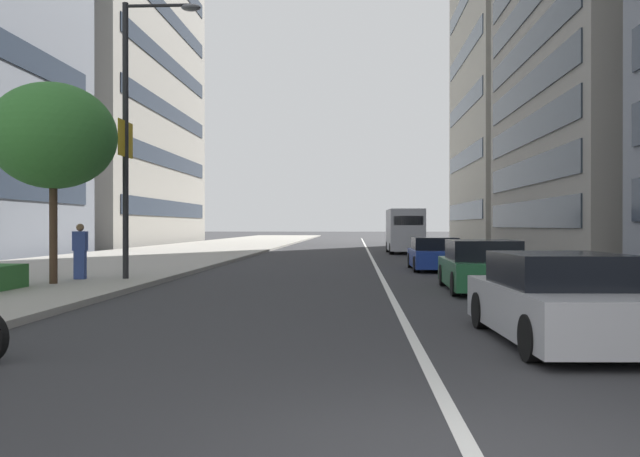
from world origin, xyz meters
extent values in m
cube|color=#A39E93|center=(30.00, 12.14, 0.07)|extent=(160.00, 10.66, 0.15)
cube|color=silver|center=(35.00, 0.00, 0.00)|extent=(110.00, 0.16, 0.01)
cube|color=#B7B7BC|center=(5.39, -2.16, 0.51)|extent=(4.41, 2.00, 0.71)
cube|color=black|center=(5.35, -2.16, 1.11)|extent=(2.26, 1.77, 0.50)
cylinder|color=black|center=(6.79, -1.27, 0.31)|extent=(0.63, 0.25, 0.62)
cylinder|color=black|center=(6.86, -2.92, 0.31)|extent=(0.63, 0.25, 0.62)
cylinder|color=black|center=(3.93, -1.39, 0.31)|extent=(0.63, 0.25, 0.62)
cube|color=#236038|center=(13.52, -2.51, 0.50)|extent=(4.58, 2.00, 0.69)
cube|color=black|center=(13.32, -2.50, 1.11)|extent=(2.43, 1.79, 0.54)
cylinder|color=black|center=(15.04, -1.70, 0.31)|extent=(0.63, 0.24, 0.62)
cylinder|color=black|center=(14.99, -3.41, 0.31)|extent=(0.63, 0.24, 0.62)
cylinder|color=black|center=(12.05, -1.61, 0.31)|extent=(0.63, 0.24, 0.62)
cylinder|color=black|center=(12.00, -3.32, 0.31)|extent=(0.63, 0.24, 0.62)
cube|color=navy|center=(22.08, -2.25, 0.48)|extent=(4.45, 1.85, 0.66)
cube|color=black|center=(22.03, -2.25, 1.06)|extent=(2.26, 1.69, 0.49)
cylinder|color=black|center=(23.55, -1.43, 0.31)|extent=(0.62, 0.22, 0.62)
cylinder|color=black|center=(23.54, -3.09, 0.31)|extent=(0.62, 0.22, 0.62)
cylinder|color=black|center=(20.62, -1.41, 0.31)|extent=(0.62, 0.22, 0.62)
cylinder|color=black|center=(20.61, -3.07, 0.31)|extent=(0.62, 0.22, 0.62)
cube|color=#B7B7BC|center=(38.15, -2.27, 1.51)|extent=(5.18, 2.18, 2.59)
cube|color=black|center=(35.59, -2.29, 2.08)|extent=(0.06, 1.78, 0.56)
cylinder|color=black|center=(39.89, -1.29, 0.36)|extent=(0.72, 0.27, 0.72)
cylinder|color=black|center=(39.91, -3.21, 0.36)|extent=(0.72, 0.27, 0.72)
cylinder|color=black|center=(36.39, -1.32, 0.36)|extent=(0.72, 0.27, 0.72)
cylinder|color=black|center=(36.41, -3.25, 0.36)|extent=(0.72, 0.27, 0.72)
cylinder|color=#232326|center=(15.32, 7.94, 4.37)|extent=(0.18, 0.18, 8.45)
cylinder|color=#232326|center=(15.32, 6.92, 8.50)|extent=(0.10, 2.04, 0.10)
ellipsoid|color=slate|center=(15.32, 5.90, 8.42)|extent=(0.44, 0.60, 0.20)
cube|color=gold|center=(14.97, 7.94, 4.43)|extent=(0.56, 0.03, 1.10)
cube|color=gold|center=(15.67, 7.94, 4.43)|extent=(0.56, 0.03, 1.10)
cylinder|color=#473323|center=(13.45, 9.34, 1.56)|extent=(0.22, 0.22, 2.83)
ellipsoid|color=#387A33|center=(13.45, 9.34, 4.28)|extent=(3.48, 3.48, 2.96)
cube|color=#33478C|center=(15.04, 9.24, 0.58)|extent=(0.25, 0.33, 0.86)
cube|color=#33478C|center=(15.04, 9.24, 1.30)|extent=(0.27, 0.41, 0.59)
sphere|color=#8C6647|center=(15.04, 9.24, 1.72)|extent=(0.23, 0.23, 0.23)
cube|color=#2D3842|center=(33.50, -8.77, 2.42)|extent=(18.37, 0.08, 1.50)
cube|color=#2D3842|center=(33.50, -8.77, 4.78)|extent=(18.37, 0.08, 1.50)
cube|color=#2D3842|center=(33.50, -8.77, 7.14)|extent=(18.37, 0.08, 1.50)
cube|color=#2D3842|center=(33.50, -8.77, 9.50)|extent=(18.37, 0.08, 1.50)
cube|color=#2D3842|center=(33.50, -8.77, 11.86)|extent=(18.37, 0.08, 1.50)
cube|color=#2D3842|center=(33.50, -8.77, 14.22)|extent=(18.37, 0.08, 1.50)
cube|color=#B7B2A3|center=(55.21, -19.29, 19.10)|extent=(19.22, 20.97, 38.20)
cube|color=#384756|center=(55.21, -8.77, 3.06)|extent=(17.30, 0.08, 1.50)
cube|color=#384756|center=(55.21, -8.77, 7.75)|extent=(17.30, 0.08, 1.50)
cube|color=#384756|center=(55.21, -8.77, 12.44)|extent=(17.30, 0.08, 1.50)
cube|color=#384756|center=(55.21, -8.77, 17.14)|extent=(17.30, 0.08, 1.50)
cube|color=#384756|center=(55.21, -8.77, 21.83)|extent=(17.30, 0.08, 1.50)
cube|color=gray|center=(57.79, 25.74, 21.24)|extent=(29.67, 14.54, 42.48)
cube|color=#232D3D|center=(57.79, 18.43, 3.40)|extent=(26.71, 0.08, 1.50)
cube|color=#232D3D|center=(57.79, 18.43, 7.96)|extent=(26.71, 0.08, 1.50)
cube|color=#232D3D|center=(57.79, 18.43, 12.53)|extent=(26.71, 0.08, 1.50)
cube|color=#232D3D|center=(57.79, 18.43, 17.10)|extent=(26.71, 0.08, 1.50)
cube|color=#232D3D|center=(57.79, 18.43, 21.66)|extent=(26.71, 0.08, 1.50)
camera|label=1|loc=(-4.88, 0.90, 1.77)|focal=37.67mm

